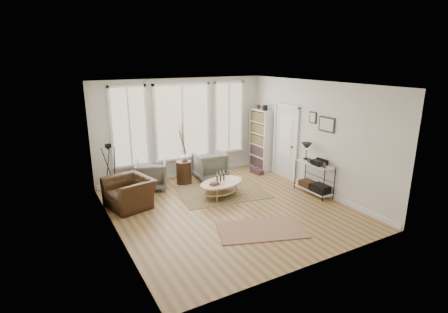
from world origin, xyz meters
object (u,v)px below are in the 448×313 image
coffee_table (221,185)px  accent_chair (130,193)px  armchair_left (151,175)px  side_table (183,154)px  low_shelf (314,175)px  armchair_right (210,165)px  bookcase (260,139)px

coffee_table → accent_chair: 2.27m
coffee_table → accent_chair: bearing=166.6°
armchair_left → side_table: size_ratio=0.46×
low_shelf → armchair_right: low_shelf is taller
armchair_right → accent_chair: armchair_right is taller
armchair_left → armchair_right: 1.77m
accent_chair → bookcase: bearing=88.7°
low_shelf → coffee_table: low_shelf is taller
armchair_right → armchair_left: bearing=4.8°
bookcase → low_shelf: 2.56m
armchair_right → accent_chair: 2.76m
armchair_left → side_table: side_table is taller
bookcase → side_table: (-2.70, -0.11, -0.09)m
armchair_left → accent_chair: armchair_left is taller
low_shelf → coffee_table: 2.43m
coffee_table → armchair_right: (0.40, 1.44, 0.09)m
low_shelf → accent_chair: bearing=160.8°
armchair_right → side_table: 0.96m
bookcase → low_shelf: size_ratio=1.58×
armchair_left → armchair_right: bearing=-160.1°
low_shelf → accent_chair: size_ratio=1.20×
armchair_left → bookcase: bearing=-158.4°
coffee_table → accent_chair: accent_chair is taller
low_shelf → coffee_table: bearing=155.4°
side_table → accent_chair: bearing=-153.6°
bookcase → armchair_right: (-1.85, -0.08, -0.56)m
low_shelf → accent_chair: low_shelf is taller
bookcase → coffee_table: 2.79m
bookcase → armchair_left: (-3.63, -0.04, -0.58)m
low_shelf → side_table: side_table is taller
armchair_right → side_table: side_table is taller
coffee_table → armchair_left: armchair_left is taller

